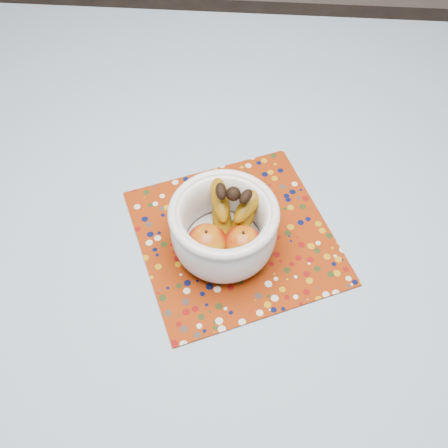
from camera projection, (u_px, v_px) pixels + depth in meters
The scene contains 4 objects.
table at pixel (221, 234), 1.08m from camera, with size 1.20×1.20×0.75m.
tablecloth at pixel (220, 209), 1.01m from camera, with size 1.32×1.32×0.01m, color #658AA9.
placemat at pixel (235, 236), 0.96m from camera, with size 0.34×0.34×0.00m, color maroon.
fruit_bowl at pixel (227, 225), 0.90m from camera, with size 0.19×0.19×0.14m.
Camera 1 is at (0.05, -0.62, 1.55)m, focal length 42.00 mm.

